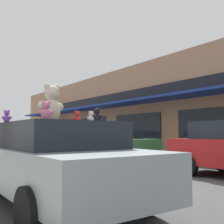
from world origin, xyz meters
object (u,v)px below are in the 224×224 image
object	(u,v)px
teddy_bear_white	(91,117)
parked_car_far_center	(110,143)
teddy_bear_giant	(52,104)
plush_art_car	(52,160)
teddy_bear_red	(77,118)
teddy_bear_purple	(7,117)
parked_car_far_right	(52,141)
teddy_bear_pink	(46,111)
teddy_bear_black	(97,115)

from	to	relation	value
teddy_bear_white	parked_car_far_center	bearing A→B (deg)	-143.25
teddy_bear_giant	plush_art_car	bearing A→B (deg)	-155.01
teddy_bear_red	teddy_bear_white	size ratio (longest dim) A/B	1.12
plush_art_car	teddy_bear_giant	xyz separation A→B (m)	(-0.04, -0.03, 0.98)
teddy_bear_white	teddy_bear_giant	bearing A→B (deg)	-31.01
teddy_bear_giant	teddy_bear_red	size ratio (longest dim) A/B	2.74
teddy_bear_purple	teddy_bear_red	bearing A→B (deg)	-171.27
teddy_bear_giant	teddy_bear_purple	world-z (taller)	teddy_bear_giant
teddy_bear_red	teddy_bear_purple	distance (m)	1.29
teddy_bear_giant	parked_car_far_center	size ratio (longest dim) A/B	0.15
plush_art_car	teddy_bear_giant	distance (m)	0.98
teddy_bear_purple	parked_car_far_right	bearing A→B (deg)	-90.92
parked_car_far_center	parked_car_far_right	world-z (taller)	parked_car_far_center
teddy_bear_white	parked_car_far_center	distance (m)	7.60
teddy_bear_red	teddy_bear_white	xyz separation A→B (m)	(0.05, -0.44, -0.01)
teddy_bear_purple	teddy_bear_white	world-z (taller)	teddy_bear_purple
teddy_bear_pink	parked_car_far_center	bearing A→B (deg)	-108.28
teddy_bear_pink	teddy_bear_white	xyz separation A→B (m)	(1.05, 0.42, -0.04)
teddy_bear_red	teddy_bear_purple	xyz separation A→B (m)	(-1.23, 0.40, -0.00)
teddy_bear_pink	parked_car_far_center	distance (m)	8.60
teddy_bear_giant	teddy_bear_white	xyz separation A→B (m)	(0.69, -0.20, -0.22)
teddy_bear_red	teddy_bear_purple	world-z (taller)	teddy_bear_red
teddy_bear_black	teddy_bear_white	xyz separation A→B (m)	(0.14, 0.43, -0.01)
teddy_bear_giant	teddy_bear_red	distance (m)	0.72
teddy_bear_black	parked_car_far_center	size ratio (longest dim) A/B	0.05
plush_art_car	parked_car_far_right	bearing A→B (deg)	66.83
parked_car_far_right	plush_art_car	bearing A→B (deg)	-113.85
parked_car_far_right	teddy_bear_giant	bearing A→B (deg)	-113.96
plush_art_car	teddy_bear_pink	bearing A→B (deg)	-121.11
teddy_bear_pink	parked_car_far_right	world-z (taller)	teddy_bear_pink
teddy_bear_giant	parked_car_far_center	world-z (taller)	teddy_bear_giant
teddy_bear_pink	teddy_bear_purple	world-z (taller)	teddy_bear_pink
teddy_bear_white	teddy_bear_pink	bearing A→B (deg)	6.59
teddy_bear_black	parked_car_far_center	distance (m)	8.03
teddy_bear_black	parked_car_far_center	xyz separation A→B (m)	(4.82, 6.38, -0.76)
teddy_bear_purple	parked_car_far_center	distance (m)	7.88
teddy_bear_giant	parked_car_far_right	distance (m)	13.26
teddy_bear_red	parked_car_far_center	distance (m)	7.29
teddy_bear_pink	teddy_bear_white	bearing A→B (deg)	-134.64
teddy_bear_purple	parked_car_far_right	world-z (taller)	teddy_bear_purple
parked_car_far_center	teddy_bear_giant	bearing A→B (deg)	-133.06
teddy_bear_pink	parked_car_far_center	xyz separation A→B (m)	(5.73, 6.36, -0.79)
teddy_bear_purple	teddy_bear_black	bearing A→B (deg)	158.28
plush_art_car	teddy_bear_giant	world-z (taller)	teddy_bear_giant
plush_art_car	teddy_bear_purple	world-z (taller)	teddy_bear_purple
parked_car_far_right	teddy_bear_pink	bearing A→B (deg)	-114.28
plush_art_car	parked_car_far_center	size ratio (longest dim) A/B	0.98
teddy_bear_red	teddy_bear_pink	bearing A→B (deg)	37.62
teddy_bear_purple	parked_car_far_center	xyz separation A→B (m)	(5.96, 5.10, -0.76)
teddy_bear_giant	teddy_bear_pink	xyz separation A→B (m)	(-0.36, -0.61, -0.18)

